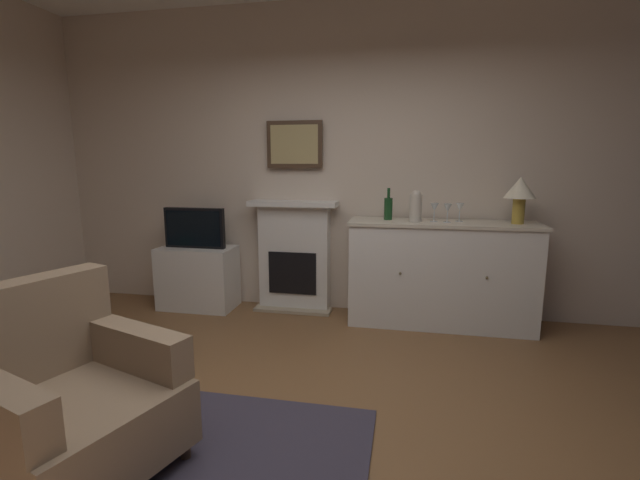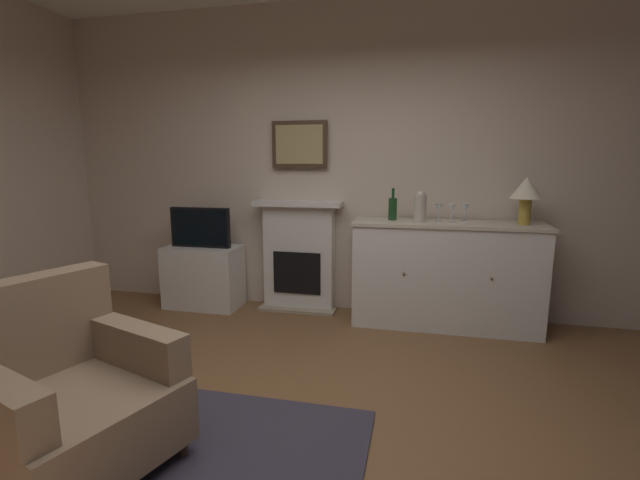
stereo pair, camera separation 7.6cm
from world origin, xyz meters
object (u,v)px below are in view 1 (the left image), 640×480
object	(u,v)px
wine_bottle	(388,208)
tv_set	(194,228)
vase_decorative	(416,206)
tv_cabinet	(198,277)
table_lamp	(520,191)
wine_glass_center	(448,209)
armchair	(68,398)
framed_picture	(294,144)
wine_glass_right	(460,208)
wine_glass_left	(434,208)
fireplace_unit	(294,256)
sideboard_cabinet	(440,274)

from	to	relation	value
wine_bottle	tv_set	world-z (taller)	wine_bottle
vase_decorative	tv_cabinet	bearing A→B (deg)	178.26
table_lamp	wine_glass_center	world-z (taller)	table_lamp
table_lamp	vase_decorative	distance (m)	0.87
armchair	framed_picture	bearing A→B (deg)	80.12
armchair	wine_glass_right	bearing A→B (deg)	49.98
table_lamp	wine_glass_right	bearing A→B (deg)	175.34
wine_glass_center	tv_cabinet	distance (m)	2.53
wine_glass_left	wine_glass_right	world-z (taller)	same
framed_picture	wine_glass_left	size ratio (longest dim) A/B	3.33
wine_bottle	fireplace_unit	bearing A→B (deg)	171.76
wine_glass_left	vase_decorative	distance (m)	0.17
vase_decorative	tv_cabinet	world-z (taller)	vase_decorative
sideboard_cabinet	vase_decorative	xyz separation A→B (m)	(-0.24, -0.05, 0.61)
wine_glass_center	tv_set	xyz separation A→B (m)	(-2.41, 0.03, -0.25)
wine_bottle	armchair	xyz separation A→B (m)	(-1.37, -2.38, -0.68)
framed_picture	wine_glass_left	bearing A→B (deg)	-9.71
fireplace_unit	wine_glass_left	world-z (taller)	wine_glass_left
armchair	wine_glass_center	bearing A→B (deg)	50.67
fireplace_unit	vase_decorative	xyz separation A→B (m)	(1.17, -0.23, 0.54)
wine_glass_left	vase_decorative	world-z (taller)	vase_decorative
wine_glass_center	sideboard_cabinet	bearing A→B (deg)	128.45
wine_glass_center	wine_glass_right	world-z (taller)	same
sideboard_cabinet	wine_glass_right	world-z (taller)	wine_glass_right
wine_glass_left	tv_cabinet	world-z (taller)	wine_glass_left
framed_picture	tv_cabinet	xyz separation A→B (m)	(-0.97, -0.21, -1.33)
tv_cabinet	tv_set	world-z (taller)	tv_set
wine_bottle	framed_picture	bearing A→B (deg)	169.03
wine_glass_left	armchair	distance (m)	3.01
framed_picture	fireplace_unit	bearing A→B (deg)	-90.00
wine_glass_right	fireplace_unit	bearing A→B (deg)	174.89
wine_bottle	armchair	world-z (taller)	wine_bottle
wine_glass_left	wine_glass_center	size ratio (longest dim) A/B	1.00
fireplace_unit	wine_glass_center	distance (m)	1.55
table_lamp	vase_decorative	bearing A→B (deg)	-176.67
table_lamp	wine_bottle	xyz separation A→B (m)	(-1.10, 0.04, -0.17)
framed_picture	tv_set	distance (m)	1.29
fireplace_unit	framed_picture	world-z (taller)	framed_picture
framed_picture	armchair	world-z (taller)	framed_picture
wine_glass_left	tv_set	bearing A→B (deg)	-179.92
fireplace_unit	wine_glass_right	world-z (taller)	wine_glass_right
wine_glass_center	vase_decorative	size ratio (longest dim) A/B	0.59
wine_glass_center	armchair	world-z (taller)	wine_glass_center
wine_bottle	wine_glass_center	xyz separation A→B (m)	(0.51, -0.08, 0.01)
armchair	vase_decorative	bearing A→B (deg)	54.81
tv_set	wine_glass_center	bearing A→B (deg)	-0.67
sideboard_cabinet	armchair	size ratio (longest dim) A/B	1.64
wine_glass_right	tv_set	size ratio (longest dim) A/B	0.27
sideboard_cabinet	table_lamp	world-z (taller)	table_lamp
framed_picture	tv_cabinet	bearing A→B (deg)	-167.99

